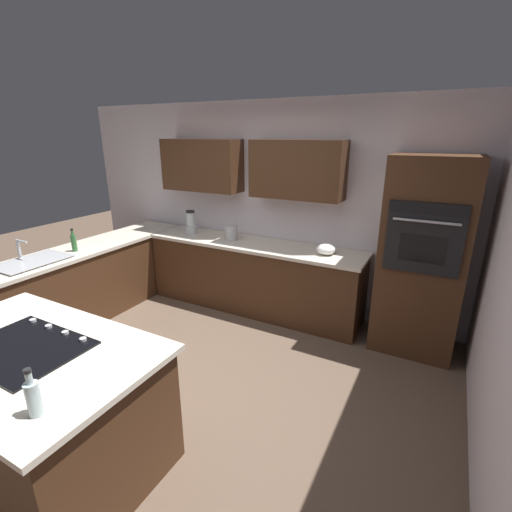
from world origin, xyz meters
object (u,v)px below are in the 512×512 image
at_px(blender, 191,224).
at_px(kettle, 232,233).
at_px(wall_oven, 422,258).
at_px(dish_soap_bottle, 74,242).
at_px(sink_unit, 31,261).
at_px(second_bottle, 33,397).
at_px(cooktop, 25,348).
at_px(mixing_bowl, 326,249).

bearing_deg(blender, kettle, 180.00).
distance_m(wall_oven, dish_soap_bottle, 3.84).
relative_size(wall_oven, blender, 6.28).
height_order(blender, kettle, blender).
xyz_separation_m(kettle, dish_soap_bottle, (1.37, 1.26, 0.01)).
height_order(sink_unit, blender, blender).
bearing_deg(second_bottle, blender, -65.05).
height_order(wall_oven, dish_soap_bottle, wall_oven).
xyz_separation_m(sink_unit, cooktop, (-1.58, 1.02, -0.01)).
distance_m(blender, mixing_bowl, 1.90).
relative_size(cooktop, kettle, 4.01).
bearing_deg(cooktop, second_bottle, 153.49).
xyz_separation_m(cooktop, dish_soap_bottle, (1.52, -1.50, 0.10)).
relative_size(sink_unit, second_bottle, 2.69).
height_order(mixing_bowl, kettle, kettle).
xyz_separation_m(wall_oven, sink_unit, (3.68, 1.75, -0.10)).
relative_size(blender, second_bottle, 1.23).
bearing_deg(kettle, sink_unit, 50.67).
relative_size(wall_oven, kettle, 10.65).
xyz_separation_m(wall_oven, second_bottle, (1.47, 3.08, -0.01)).
bearing_deg(wall_oven, cooktop, 52.85).
xyz_separation_m(sink_unit, mixing_bowl, (-2.68, -1.74, 0.04)).
distance_m(sink_unit, mixing_bowl, 3.20).
bearing_deg(dish_soap_bottle, blender, -119.68).
xyz_separation_m(blender, dish_soap_bottle, (0.72, 1.26, -0.03)).
relative_size(blender, kettle, 1.70).
bearing_deg(sink_unit, dish_soap_bottle, -96.95).
bearing_deg(wall_oven, blender, 0.17).
distance_m(blender, kettle, 0.65).
distance_m(mixing_bowl, second_bottle, 3.11).
xyz_separation_m(blender, kettle, (-0.65, 0.00, -0.04)).
xyz_separation_m(wall_oven, cooktop, (2.10, 2.77, -0.11)).
bearing_deg(wall_oven, kettle, 0.22).
bearing_deg(wall_oven, dish_soap_bottle, 19.36).
distance_m(wall_oven, kettle, 2.25).
height_order(dish_soap_bottle, second_bottle, dish_soap_bottle).
bearing_deg(mixing_bowl, wall_oven, -179.50).
height_order(cooktop, kettle, kettle).
height_order(sink_unit, cooktop, sink_unit).
distance_m(sink_unit, cooktop, 1.88).
xyz_separation_m(cooktop, mixing_bowl, (-1.10, -2.76, 0.05)).
xyz_separation_m(cooktop, blender, (0.80, -2.76, 0.13)).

